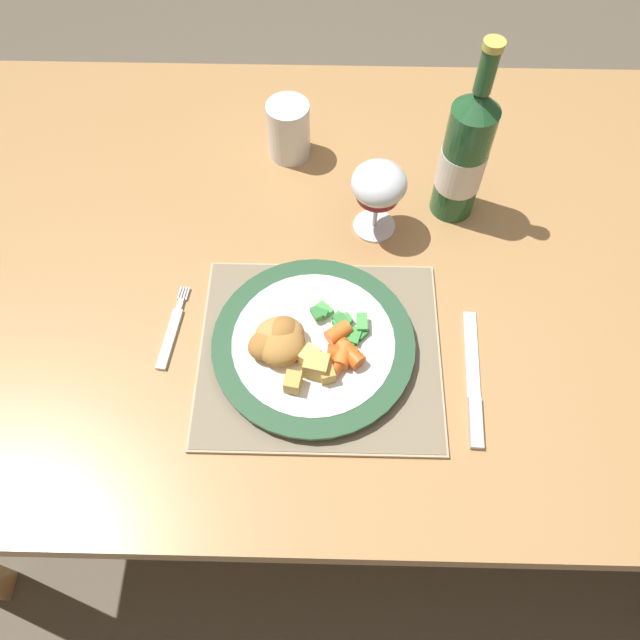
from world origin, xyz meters
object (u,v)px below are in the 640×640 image
at_px(dinner_plate, 313,344).
at_px(fork, 172,333).
at_px(wine_glass, 379,186).
at_px(bottle, 464,156).
at_px(drinking_cup, 289,129).
at_px(dining_table, 341,283).
at_px(table_knife, 474,389).

relative_size(dinner_plate, fork, 2.02).
height_order(wine_glass, bottle, bottle).
bearing_deg(drinking_cup, dining_table, -67.03).
height_order(bottle, drinking_cup, bottle).
bearing_deg(table_knife, dinner_plate, 165.60).
height_order(dinner_plate, fork, dinner_plate).
xyz_separation_m(dinner_plate, drinking_cup, (-0.05, 0.38, 0.03)).
xyz_separation_m(fork, wine_glass, (0.29, 0.20, 0.09)).
relative_size(table_knife, drinking_cup, 2.07).
relative_size(dining_table, table_knife, 7.75).
xyz_separation_m(fork, bottle, (0.41, 0.24, 0.11)).
height_order(wine_glass, drinking_cup, wine_glass).
bearing_deg(dinner_plate, fork, 173.73).
bearing_deg(table_knife, drinking_cup, 121.43).
bearing_deg(dining_table, wine_glass, 47.15).
bearing_deg(bottle, table_knife, -89.44).
bearing_deg(fork, wine_glass, 34.68).
bearing_deg(bottle, fork, -149.47).
xyz_separation_m(table_knife, drinking_cup, (-0.27, 0.44, 0.05)).
bearing_deg(fork, dinner_plate, -6.27).
distance_m(fork, wine_glass, 0.36).
bearing_deg(wine_glass, dinner_plate, -111.82).
distance_m(dinner_plate, fork, 0.20).
xyz_separation_m(dining_table, wine_glass, (0.05, 0.05, 0.17)).
bearing_deg(bottle, drinking_cup, 156.40).
height_order(dining_table, drinking_cup, drinking_cup).
bearing_deg(wine_glass, bottle, 19.33).
xyz_separation_m(wine_glass, bottle, (0.12, 0.04, 0.02)).
relative_size(fork, wine_glass, 1.10).
xyz_separation_m(dinner_plate, fork, (-0.20, 0.02, -0.01)).
bearing_deg(table_knife, dining_table, 128.25).
distance_m(fork, table_knife, 0.42).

